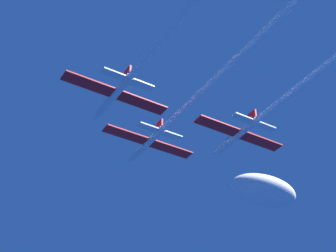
% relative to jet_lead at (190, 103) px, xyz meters
% --- Properties ---
extents(jet_lead, '(16.09, 47.37, 2.67)m').
position_rel_jet_lead_xyz_m(jet_lead, '(0.00, 0.00, 0.00)').
color(jet_lead, white).
extents(jet_left_wing, '(16.09, 44.30, 2.67)m').
position_rel_jet_lead_xyz_m(jet_left_wing, '(-11.12, -8.75, -1.23)').
color(jet_left_wing, white).
extents(jet_right_wing, '(16.09, 49.93, 2.67)m').
position_rel_jet_lead_xyz_m(jet_right_wing, '(10.57, -11.76, -0.81)').
color(jet_right_wing, white).
extents(cloud_wispy, '(17.95, 9.87, 6.28)m').
position_rel_jet_lead_xyz_m(cloud_wispy, '(42.36, 32.45, 12.01)').
color(cloud_wispy, white).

